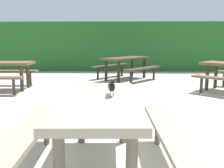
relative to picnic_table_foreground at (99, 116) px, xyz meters
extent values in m
cube|color=#235B23|center=(0.40, 9.19, 0.48)|extent=(28.00, 1.34, 2.08)
cube|color=gray|center=(0.00, 0.00, 0.15)|extent=(0.81, 1.82, 0.07)
cylinder|color=#635B4C|center=(-0.28, 0.69, -0.22)|extent=(0.09, 0.09, 0.67)
cylinder|color=#635B4C|center=(0.25, 0.71, -0.22)|extent=(0.09, 0.09, 0.67)
cube|color=gray|center=(-0.70, -0.02, -0.14)|extent=(0.33, 1.72, 0.05)
cylinder|color=#635B4C|center=(-0.72, 0.62, -0.36)|extent=(0.07, 0.07, 0.39)
cube|color=gray|center=(0.70, 0.02, -0.14)|extent=(0.33, 1.72, 0.05)
cylinder|color=#635B4C|center=(0.68, 0.66, -0.36)|extent=(0.07, 0.07, 0.39)
ellipsoid|color=black|center=(0.12, 0.08, 0.28)|extent=(0.09, 0.16, 0.09)
ellipsoid|color=black|center=(0.13, 0.04, 0.29)|extent=(0.07, 0.08, 0.06)
sphere|color=black|center=(0.13, 0.02, 0.34)|extent=(0.05, 0.05, 0.05)
sphere|color=#EAE08C|center=(0.15, 0.01, 0.35)|extent=(0.01, 0.01, 0.01)
sphere|color=#EAE08C|center=(0.11, 0.00, 0.35)|extent=(0.01, 0.01, 0.01)
cone|color=black|center=(0.13, -0.02, 0.34)|extent=(0.02, 0.03, 0.02)
cube|color=black|center=(0.10, 0.20, 0.27)|extent=(0.05, 0.10, 0.04)
cylinder|color=#47423D|center=(0.13, 0.07, 0.21)|extent=(0.01, 0.01, 0.05)
cylinder|color=#47423D|center=(0.11, 0.07, 0.21)|extent=(0.01, 0.01, 0.05)
cube|color=#473828|center=(0.45, 6.27, 0.15)|extent=(1.74, 1.87, 0.07)
cylinder|color=#2E241A|center=(1.10, 6.64, -0.22)|extent=(0.09, 0.09, 0.67)
cylinder|color=#2E241A|center=(0.70, 6.98, -0.22)|extent=(0.09, 0.09, 0.67)
cylinder|color=#2E241A|center=(0.20, 5.56, -0.22)|extent=(0.09, 0.09, 0.67)
cylinder|color=#2E241A|center=(-0.20, 5.91, -0.22)|extent=(0.09, 0.09, 0.67)
cube|color=#473828|center=(0.99, 5.82, -0.14)|extent=(1.31, 1.49, 0.05)
cylinder|color=#2E241A|center=(1.40, 6.32, -0.36)|extent=(0.07, 0.07, 0.39)
cylinder|color=#2E241A|center=(0.58, 5.33, -0.36)|extent=(0.07, 0.07, 0.39)
cube|color=#473828|center=(-0.09, 6.72, -0.14)|extent=(1.31, 1.49, 0.05)
cylinder|color=#2E241A|center=(0.33, 7.21, -0.36)|extent=(0.07, 0.07, 0.39)
cylinder|color=#2E241A|center=(-0.50, 6.23, -0.36)|extent=(0.07, 0.07, 0.39)
cylinder|color=#423324|center=(-2.29, 4.07, -0.22)|extent=(0.09, 0.09, 0.67)
cylinder|color=#423324|center=(-2.31, 4.60, -0.22)|extent=(0.09, 0.09, 0.67)
cylinder|color=#423324|center=(-2.33, 3.64, -0.36)|extent=(0.07, 0.07, 0.39)
cube|color=brown|center=(-3.04, 5.00, -0.14)|extent=(1.72, 0.36, 0.05)
cylinder|color=#423324|center=(-2.40, 5.03, -0.36)|extent=(0.07, 0.07, 0.39)
cylinder|color=#423324|center=(2.52, 4.31, -0.22)|extent=(0.09, 0.09, 0.67)
cylinder|color=#423324|center=(2.88, 4.70, -0.22)|extent=(0.09, 0.09, 0.67)
cylinder|color=#423324|center=(2.26, 3.96, -0.36)|extent=(0.07, 0.07, 0.39)
cylinder|color=#423324|center=(3.22, 4.97, -0.36)|extent=(0.07, 0.07, 0.39)
camera|label=1|loc=(0.18, -2.48, 0.74)|focal=41.79mm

